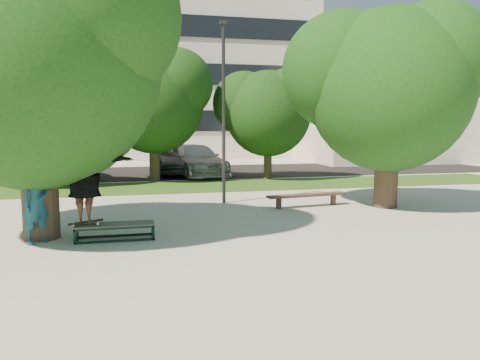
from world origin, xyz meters
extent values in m
plane|color=#B0ACA2|center=(0.00, 0.00, 0.00)|extent=(120.00, 120.00, 0.00)
cube|color=#254413|center=(1.00, 9.50, 0.01)|extent=(30.00, 4.00, 0.02)
cube|color=black|center=(0.00, 16.00, 0.01)|extent=(40.00, 8.00, 0.01)
cylinder|color=#38281E|center=(-4.20, 1.00, 1.60)|extent=(0.84, 0.84, 3.20)
sphere|color=#103E11|center=(-4.20, 1.00, 4.07)|extent=(5.80, 5.80, 5.80)
sphere|color=#103E11|center=(-2.90, 0.42, 5.08)|extent=(4.06, 4.06, 4.06)
cylinder|color=#38281E|center=(6.00, 3.00, 1.50)|extent=(0.76, 0.76, 3.00)
sphere|color=#103E11|center=(6.00, 3.00, 3.78)|extent=(5.20, 5.20, 5.20)
sphere|color=#103E11|center=(4.70, 3.78, 4.43)|extent=(3.90, 3.90, 3.90)
sphere|color=#103E11|center=(7.17, 2.48, 4.69)|extent=(3.64, 3.64, 3.64)
cylinder|color=#38281E|center=(-6.50, 11.00, 1.40)|extent=(0.44, 0.44, 2.80)
sphere|color=black|center=(-6.50, 11.00, 3.46)|extent=(4.40, 4.40, 4.40)
sphere|color=black|center=(-5.51, 10.56, 4.23)|extent=(3.08, 3.08, 3.08)
cylinder|color=#38281E|center=(-1.00, 12.00, 1.50)|extent=(0.50, 0.50, 3.00)
sphere|color=black|center=(-1.00, 12.00, 3.72)|extent=(4.80, 4.80, 4.80)
sphere|color=black|center=(-2.20, 12.72, 4.32)|extent=(3.60, 3.60, 3.60)
sphere|color=black|center=(0.08, 11.52, 4.56)|extent=(3.36, 3.36, 3.36)
cylinder|color=#38281E|center=(4.50, 11.50, 1.30)|extent=(0.40, 0.40, 2.60)
sphere|color=black|center=(4.50, 11.50, 3.23)|extent=(4.20, 4.20, 4.20)
sphere|color=black|center=(3.45, 12.13, 3.75)|extent=(3.15, 3.15, 3.15)
sphere|color=black|center=(5.45, 11.08, 3.96)|extent=(2.94, 2.94, 2.94)
cylinder|color=#2D2D30|center=(1.00, 5.00, 3.00)|extent=(0.12, 0.12, 6.00)
cube|color=#2D2D30|center=(1.00, 5.00, 6.05)|extent=(0.25, 0.15, 0.12)
cube|color=#BBB5AD|center=(-2.00, 32.00, 8.00)|extent=(30.00, 14.00, 16.00)
cube|color=black|center=(-2.00, 24.94, 3.00)|extent=(27.60, 0.12, 1.60)
cube|color=black|center=(-2.00, 24.94, 6.50)|extent=(27.60, 0.12, 1.60)
cube|color=black|center=(-2.00, 24.94, 10.00)|extent=(27.60, 0.12, 1.60)
cube|color=beige|center=(18.00, 22.00, 4.00)|extent=(15.00, 10.00, 8.00)
cube|color=#475147|center=(-2.50, 0.47, 0.36)|extent=(1.80, 0.60, 0.03)
cylinder|color=white|center=(-3.42, 0.39, 0.40)|extent=(0.06, 0.03, 0.06)
cylinder|color=white|center=(-3.42, 0.55, 0.40)|extent=(0.06, 0.03, 0.06)
cylinder|color=white|center=(-2.88, 0.39, 0.40)|extent=(0.06, 0.03, 0.06)
cylinder|color=white|center=(-2.88, 0.55, 0.40)|extent=(0.06, 0.03, 0.06)
cube|color=black|center=(-3.15, 0.47, 0.44)|extent=(0.78, 0.20, 0.10)
imported|color=#542824|center=(-3.15, 0.47, 1.38)|extent=(2.31, 0.75, 1.85)
imported|color=#184D5E|center=(-4.20, 0.51, 0.95)|extent=(0.81, 0.81, 1.89)
cube|color=#443229|center=(2.49, 3.48, 0.18)|extent=(0.16, 0.16, 0.37)
cube|color=#443229|center=(4.51, 3.76, 0.18)|extent=(0.16, 0.16, 0.37)
cube|color=#443229|center=(3.50, 3.62, 0.39)|extent=(2.79, 0.74, 0.07)
imported|color=#BCBCC1|center=(-5.39, 15.52, 0.72)|extent=(1.70, 4.22, 1.44)
imported|color=black|center=(-5.00, 13.75, 0.78)|extent=(2.15, 4.90, 1.57)
imported|color=#57565B|center=(0.40, 15.21, 0.78)|extent=(3.22, 5.84, 1.55)
imported|color=#B5B5BA|center=(1.26, 14.05, 0.81)|extent=(3.31, 5.90, 1.61)
camera|label=1|loc=(-2.08, -10.67, 2.67)|focal=35.00mm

